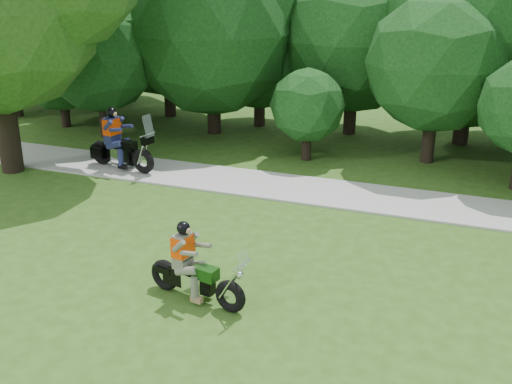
# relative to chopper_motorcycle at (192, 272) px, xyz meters

# --- Properties ---
(ground) EXTENTS (100.00, 100.00, 0.00)m
(ground) POSITION_rel_chopper_motorcycle_xyz_m (1.66, -1.25, -0.61)
(ground) COLOR #2D4F16
(ground) RESTS_ON ground
(walkway) EXTENTS (60.00, 2.20, 0.06)m
(walkway) POSITION_rel_chopper_motorcycle_xyz_m (1.66, 6.75, -0.58)
(walkway) COLOR #A7A7A2
(walkway) RESTS_ON ground
(tree_line) EXTENTS (39.64, 11.38, 7.78)m
(tree_line) POSITION_rel_chopper_motorcycle_xyz_m (0.57, 13.31, 3.05)
(tree_line) COLOR black
(tree_line) RESTS_ON ground
(chopper_motorcycle) EXTENTS (2.28, 0.85, 1.64)m
(chopper_motorcycle) POSITION_rel_chopper_motorcycle_xyz_m (0.00, 0.00, 0.00)
(chopper_motorcycle) COLOR black
(chopper_motorcycle) RESTS_ON ground
(touring_motorcycle) EXTENTS (2.54, 1.07, 1.95)m
(touring_motorcycle) POSITION_rel_chopper_motorcycle_xyz_m (-5.75, 6.53, 0.16)
(touring_motorcycle) COLOR black
(touring_motorcycle) RESTS_ON walkway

